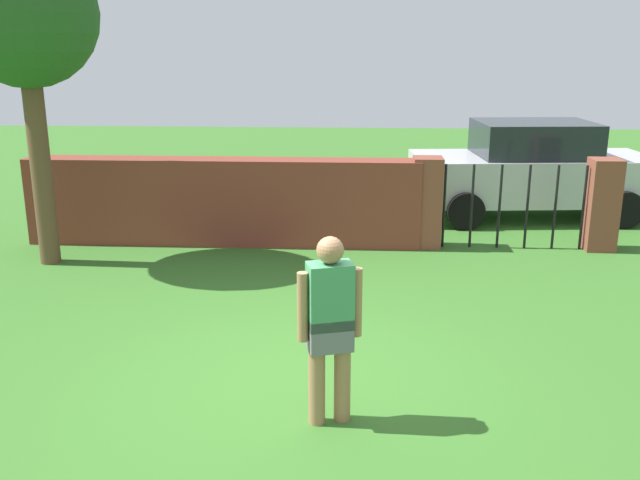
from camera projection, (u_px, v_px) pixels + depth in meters
ground_plane at (292, 380)px, 6.68m from camera, size 40.00×40.00×0.00m
brick_wall at (223, 202)px, 10.99m from camera, size 6.12×0.50×1.35m
tree at (25, 19)px, 9.30m from camera, size 1.94×1.94×4.41m
person at (330, 322)px, 5.73m from camera, size 0.52×0.31×1.62m
fence_gate at (514, 204)px, 10.75m from camera, size 3.08×0.44×1.40m
car at (532, 170)px, 12.63m from camera, size 4.33×2.20×1.72m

